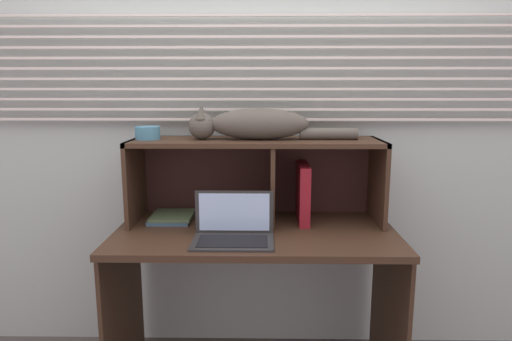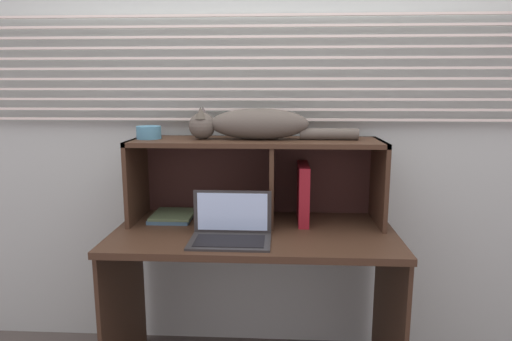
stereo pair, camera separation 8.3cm
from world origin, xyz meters
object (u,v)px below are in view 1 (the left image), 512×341
Objects in this scene: cat at (253,124)px; small_basket at (148,133)px; laptop at (233,231)px; book_stack at (172,217)px; binder_upright at (303,193)px.

cat reaches higher than small_basket.
cat is 6.81× the size of small_basket.
cat is at bearing -0.00° from small_basket.
small_basket reaches higher than laptop.
cat is 3.66× the size of book_stack.
small_basket is (-0.42, 0.28, 0.39)m from laptop.
laptop is 0.43m from book_stack.
small_basket reaches higher than book_stack.
binder_upright is at bearing 0.00° from small_basket.
binder_upright is (0.32, 0.28, 0.10)m from laptop.
laptop is at bearing -34.01° from small_basket.
binder_upright is 2.41× the size of small_basket.
cat is at bearing -180.00° from binder_upright.
book_stack is 1.86× the size of small_basket.
binder_upright is (0.24, 0.00, -0.33)m from cat.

